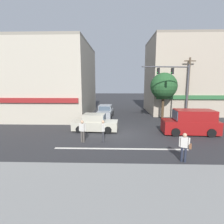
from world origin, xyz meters
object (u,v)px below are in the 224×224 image
Objects in this scene: pedestrian_far_side at (103,130)px; traffic_light_mast at (178,85)px; pedestrian_mid_crossing at (82,130)px; utility_pole_near_left at (46,84)px; sedan_approaching_near at (95,123)px; van_crossing_leftbound at (191,123)px; pedestrian_foreground_with_bag at (185,146)px; utility_pole_far_right at (188,87)px; sedan_parked_curbside at (105,112)px; street_tree at (164,86)px.

traffic_light_mast is at bearing 36.75° from pedestrian_far_side.
pedestrian_mid_crossing and pedestrian_far_side have the same top height.
sedan_approaching_near is at bearing -28.91° from utility_pole_near_left.
van_crossing_leftbound is at bearing -85.08° from traffic_light_mast.
traffic_light_mast is 3.71× the size of pedestrian_foreground_with_bag.
utility_pole_far_right is 1.76× the size of sedan_parked_curbside.
van_crossing_leftbound is 10.78m from sedan_parked_curbside.
pedestrian_mid_crossing is (-1.04, -9.76, 0.24)m from sedan_parked_curbside.
utility_pole_far_right is at bearing 57.26° from traffic_light_mast.
sedan_approaching_near is at bearing -164.41° from traffic_light_mast.
utility_pole_near_left is at bearing 136.98° from pedestrian_far_side.
utility_pole_near_left is at bearing -150.78° from sedan_parked_curbside.
traffic_light_mast is 9.47m from pedestrian_foreground_with_bag.
pedestrian_far_side is (0.50, -9.66, 0.24)m from sedan_parked_curbside.
pedestrian_foreground_with_bag is at bearing -47.40° from sedan_approaching_near.
sedan_parked_curbside is at bearing 112.34° from pedestrian_foreground_with_bag.
pedestrian_mid_crossing is at bearing -96.07° from sedan_parked_curbside.
pedestrian_far_side reaches higher than sedan_approaching_near.
van_crossing_leftbound is 2.80× the size of pedestrian_mid_crossing.
pedestrian_foreground_with_bag is at bearing -111.55° from utility_pole_far_right.
pedestrian_foreground_with_bag is (-4.96, -12.56, -2.89)m from utility_pole_far_right.
street_tree is 3.36× the size of pedestrian_foreground_with_bag.
pedestrian_foreground_with_bag and pedestrian_mid_crossing have the same top height.
pedestrian_far_side is at bearing -43.02° from utility_pole_near_left.
pedestrian_mid_crossing is 1.54m from pedestrian_far_side.
pedestrian_foreground_with_bag is (-2.65, -5.58, -0.05)m from van_crossing_leftbound.
van_crossing_leftbound is (8.44, -0.71, 0.29)m from sedan_approaching_near.
sedan_parked_curbside is at bearing 178.32° from utility_pole_far_right.
van_crossing_leftbound reaches higher than pedestrian_mid_crossing.
traffic_light_mast is (-2.56, -3.99, 0.33)m from utility_pole_far_right.
pedestrian_foreground_with_bag is at bearing -105.61° from traffic_light_mast.
utility_pole_near_left is 15.20m from pedestrian_foreground_with_bag.
street_tree is 3.33m from traffic_light_mast.
sedan_parked_curbside is (-7.68, 4.29, -3.46)m from traffic_light_mast.
street_tree reaches higher than sedan_approaching_near.
traffic_light_mast reaches higher than van_crossing_leftbound.
utility_pole_near_left is 1.99× the size of sedan_approaching_near.
sedan_parked_curbside is (-7.08, 1.02, -3.29)m from street_tree.
utility_pole_far_right reaches higher than pedestrian_mid_crossing.
utility_pole_far_right is at bearing 12.77° from street_tree.
pedestrian_far_side is (-7.19, -5.37, -3.23)m from traffic_light_mast.
traffic_light_mast is (13.84, -0.84, -0.15)m from utility_pole_near_left.
traffic_light_mast is at bearing -122.74° from utility_pole_far_right.
sedan_approaching_near is 3.25m from pedestrian_far_side.
pedestrian_mid_crossing is at bearing -50.94° from utility_pole_near_left.
van_crossing_leftbound is at bearing 64.58° from pedestrian_foreground_with_bag.
utility_pole_near_left reaches higher than utility_pole_far_right.
utility_pole_near_left is 5.00× the size of pedestrian_far_side.
utility_pole_near_left reaches higher than van_crossing_leftbound.
pedestrian_far_side is (1.53, 0.10, 0.00)m from pedestrian_mid_crossing.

